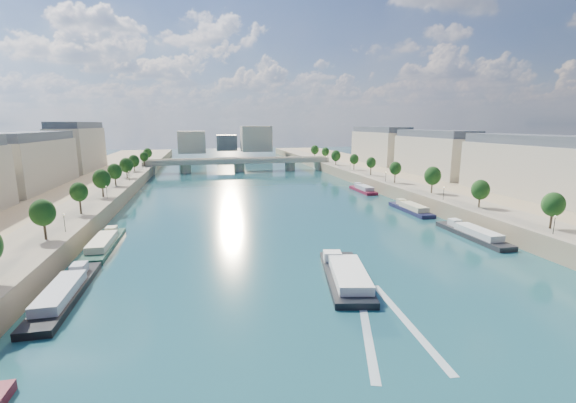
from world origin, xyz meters
name	(u,v)px	position (x,y,z in m)	size (l,w,h in m)	color
ground	(273,213)	(0.00, 100.00, 0.00)	(700.00, 700.00, 0.00)	#0C3237
quay_left	(28,217)	(-72.00, 100.00, 2.50)	(44.00, 520.00, 5.00)	#9E8460
quay_right	(465,197)	(72.00, 100.00, 2.50)	(44.00, 520.00, 5.00)	#9E8460
pave_left	(83,206)	(-57.00, 100.00, 5.05)	(14.00, 520.00, 0.10)	gray
pave_right	(429,191)	(57.00, 100.00, 5.05)	(14.00, 520.00, 0.10)	gray
trees_left	(90,186)	(-55.00, 102.00, 10.48)	(4.80, 268.80, 8.26)	#382B1E
trees_right	(410,173)	(55.00, 110.00, 10.48)	(4.80, 268.80, 8.26)	#382B1E
lamps_left	(89,203)	(-52.50, 90.00, 7.78)	(0.36, 200.36, 4.28)	black
lamps_right	(411,182)	(52.50, 105.00, 7.78)	(0.36, 200.36, 4.28)	black
buildings_right	(477,156)	(85.00, 112.00, 16.45)	(16.00, 226.00, 23.20)	beige
skyline	(231,140)	(3.19, 319.52, 14.66)	(79.00, 42.00, 22.00)	beige
bridge	(239,163)	(0.00, 215.52, 5.08)	(112.00, 12.00, 8.15)	#C1B79E
tour_barge	(346,275)	(3.45, 42.33, 0.88)	(12.02, 25.77, 3.57)	black
wake	(386,324)	(3.45, 25.65, 0.02)	(12.83, 26.01, 0.04)	silver
moored_barges_left	(14,356)	(-45.50, 27.03, 0.84)	(5.00, 122.65, 3.60)	#151C30
moored_barges_right	(484,239)	(45.50, 57.10, 0.84)	(5.00, 166.53, 3.60)	black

